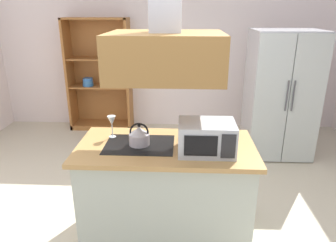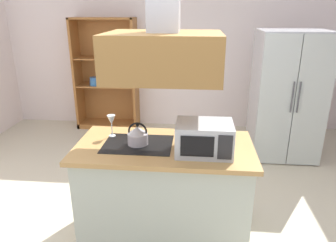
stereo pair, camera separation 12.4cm
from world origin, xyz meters
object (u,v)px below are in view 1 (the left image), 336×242
object	(u,v)px
kettle	(139,136)
microwave	(206,137)
refrigerator	(281,95)
dish_cabinet	(100,81)
cutting_board	(198,135)
wine_glass_on_counter	(112,122)

from	to	relation	value
kettle	microwave	distance (m)	0.59
refrigerator	kettle	distance (m)	2.54
dish_cabinet	cutting_board	distance (m)	3.02
wine_glass_on_counter	cutting_board	bearing A→B (deg)	4.35
cutting_board	wine_glass_on_counter	distance (m)	0.81
refrigerator	dish_cabinet	distance (m)	2.97
refrigerator	dish_cabinet	bearing A→B (deg)	161.57
cutting_board	microwave	world-z (taller)	microwave
kettle	wine_glass_on_counter	bearing A→B (deg)	149.14
cutting_board	dish_cabinet	bearing A→B (deg)	121.78
refrigerator	wine_glass_on_counter	xyz separation A→B (m)	(-2.02, -1.69, 0.17)
refrigerator	microwave	bearing A→B (deg)	-120.86
kettle	wine_glass_on_counter	xyz separation A→B (m)	(-0.27, 0.16, 0.07)
dish_cabinet	wine_glass_on_counter	distance (m)	2.75
refrigerator	wine_glass_on_counter	size ratio (longest dim) A/B	8.55
cutting_board	microwave	size ratio (longest dim) A/B	0.74
dish_cabinet	wine_glass_on_counter	size ratio (longest dim) A/B	9.16
dish_cabinet	kettle	xyz separation A→B (m)	(1.07, -2.79, 0.15)
wine_glass_on_counter	dish_cabinet	bearing A→B (deg)	106.86
cutting_board	wine_glass_on_counter	world-z (taller)	wine_glass_on_counter
cutting_board	wine_glass_on_counter	bearing A→B (deg)	-175.65
dish_cabinet	kettle	bearing A→B (deg)	-69.02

